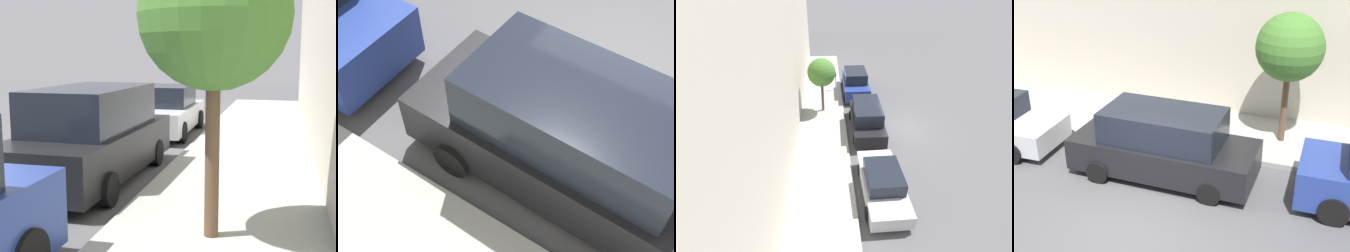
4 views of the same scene
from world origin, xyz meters
The scene contains 4 objects.
ground_plane centered at (0.00, 0.00, 0.00)m, with size 60.00×60.00×0.00m, color #515154.
sidewalk centered at (5.06, 0.00, 0.07)m, with size 3.11×32.00×0.15m.
parked_minivan_second centered at (2.18, 0.11, 0.92)m, with size 2.02×4.94×1.90m.
street_tree centered at (5.02, -2.61, 3.03)m, with size 1.94×1.94×3.87m.
Camera 4 is at (-7.98, -3.93, 6.68)m, focal length 50.00 mm.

